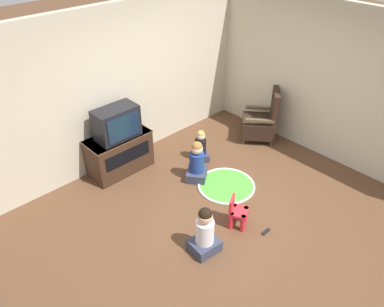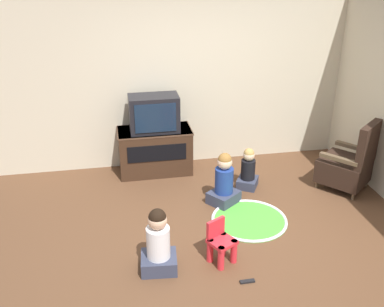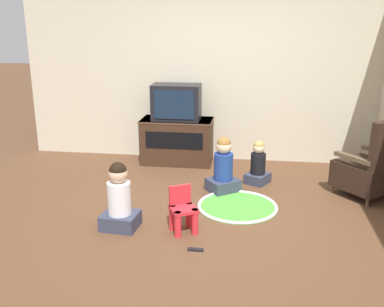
{
  "view_description": "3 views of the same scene",
  "coord_description": "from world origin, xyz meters",
  "px_view_note": "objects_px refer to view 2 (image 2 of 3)",
  "views": [
    {
      "loc": [
        -3.29,
        -2.75,
        3.82
      ],
      "look_at": [
        -0.31,
        0.4,
        0.86
      ],
      "focal_mm": 35.0,
      "sensor_mm": 36.0,
      "label": 1
    },
    {
      "loc": [
        -1.23,
        -4.14,
        3.04
      ],
      "look_at": [
        -0.37,
        0.42,
        0.89
      ],
      "focal_mm": 42.0,
      "sensor_mm": 36.0,
      "label": 2
    },
    {
      "loc": [
        0.45,
        -4.53,
        2.12
      ],
      "look_at": [
        -0.22,
        0.26,
        0.63
      ],
      "focal_mm": 42.0,
      "sensor_mm": 36.0,
      "label": 3
    }
  ],
  "objects_px": {
    "black_armchair": "(349,165)",
    "remote_control": "(247,281)",
    "yellow_kid_chair": "(221,245)",
    "child_watching_center": "(248,170)",
    "child_watching_right": "(224,182)",
    "child_watching_left": "(158,244)",
    "television": "(154,114)",
    "tv_cabinet": "(155,150)"
  },
  "relations": [
    {
      "from": "black_armchair",
      "to": "remote_control",
      "type": "distance_m",
      "value": 2.5
    },
    {
      "from": "black_armchair",
      "to": "yellow_kid_chair",
      "type": "height_order",
      "value": "black_armchair"
    },
    {
      "from": "yellow_kid_chair",
      "to": "child_watching_center",
      "type": "bearing_deg",
      "value": 34.4
    },
    {
      "from": "yellow_kid_chair",
      "to": "child_watching_center",
      "type": "xyz_separation_m",
      "value": [
        0.76,
        1.5,
        0.05
      ]
    },
    {
      "from": "child_watching_center",
      "to": "black_armchair",
      "type": "bearing_deg",
      "value": -73.07
    },
    {
      "from": "child_watching_right",
      "to": "remote_control",
      "type": "height_order",
      "value": "child_watching_right"
    },
    {
      "from": "yellow_kid_chair",
      "to": "child_watching_left",
      "type": "bearing_deg",
      "value": 152.44
    },
    {
      "from": "child_watching_center",
      "to": "remote_control",
      "type": "relative_size",
      "value": 3.86
    },
    {
      "from": "child_watching_left",
      "to": "child_watching_center",
      "type": "relative_size",
      "value": 1.23
    },
    {
      "from": "television",
      "to": "child_watching_center",
      "type": "height_order",
      "value": "television"
    },
    {
      "from": "yellow_kid_chair",
      "to": "child_watching_right",
      "type": "bearing_deg",
      "value": 45.29
    },
    {
      "from": "black_armchair",
      "to": "child_watching_left",
      "type": "distance_m",
      "value": 2.99
    },
    {
      "from": "television",
      "to": "yellow_kid_chair",
      "type": "bearing_deg",
      "value": -78.57
    },
    {
      "from": "television",
      "to": "remote_control",
      "type": "bearing_deg",
      "value": -76.35
    },
    {
      "from": "child_watching_right",
      "to": "yellow_kid_chair",
      "type": "bearing_deg",
      "value": -142.61
    },
    {
      "from": "child_watching_left",
      "to": "remote_control",
      "type": "relative_size",
      "value": 4.76
    },
    {
      "from": "remote_control",
      "to": "child_watching_left",
      "type": "bearing_deg",
      "value": 155.86
    },
    {
      "from": "child_watching_right",
      "to": "child_watching_left",
      "type": "bearing_deg",
      "value": -166.95
    },
    {
      "from": "tv_cabinet",
      "to": "child_watching_left",
      "type": "height_order",
      "value": "child_watching_left"
    },
    {
      "from": "tv_cabinet",
      "to": "television",
      "type": "bearing_deg",
      "value": -90.0
    },
    {
      "from": "child_watching_left",
      "to": "remote_control",
      "type": "height_order",
      "value": "child_watching_left"
    },
    {
      "from": "tv_cabinet",
      "to": "child_watching_left",
      "type": "relative_size",
      "value": 1.47
    },
    {
      "from": "television",
      "to": "yellow_kid_chair",
      "type": "relative_size",
      "value": 1.46
    },
    {
      "from": "black_armchair",
      "to": "television",
      "type": "bearing_deg",
      "value": -60.65
    },
    {
      "from": "television",
      "to": "child_watching_right",
      "type": "xyz_separation_m",
      "value": [
        0.76,
        -1.02,
        -0.61
      ]
    },
    {
      "from": "yellow_kid_chair",
      "to": "child_watching_right",
      "type": "relative_size",
      "value": 0.67
    },
    {
      "from": "yellow_kid_chair",
      "to": "remote_control",
      "type": "xyz_separation_m",
      "value": [
        0.18,
        -0.38,
        -0.19
      ]
    },
    {
      "from": "child_watching_left",
      "to": "child_watching_right",
      "type": "height_order",
      "value": "child_watching_left"
    },
    {
      "from": "tv_cabinet",
      "to": "child_watching_right",
      "type": "bearing_deg",
      "value": -54.1
    },
    {
      "from": "yellow_kid_chair",
      "to": "remote_control",
      "type": "height_order",
      "value": "yellow_kid_chair"
    },
    {
      "from": "yellow_kid_chair",
      "to": "child_watching_left",
      "type": "height_order",
      "value": "child_watching_left"
    },
    {
      "from": "television",
      "to": "yellow_kid_chair",
      "type": "xyz_separation_m",
      "value": [
        0.44,
        -2.16,
        -0.72
      ]
    },
    {
      "from": "tv_cabinet",
      "to": "television",
      "type": "height_order",
      "value": "television"
    },
    {
      "from": "tv_cabinet",
      "to": "child_watching_center",
      "type": "bearing_deg",
      "value": -30.51
    },
    {
      "from": "black_armchair",
      "to": "child_watching_left",
      "type": "relative_size",
      "value": 1.39
    },
    {
      "from": "tv_cabinet",
      "to": "child_watching_center",
      "type": "xyz_separation_m",
      "value": [
        1.19,
        -0.7,
        -0.09
      ]
    },
    {
      "from": "television",
      "to": "child_watching_left",
      "type": "height_order",
      "value": "television"
    },
    {
      "from": "child_watching_center",
      "to": "remote_control",
      "type": "distance_m",
      "value": 1.98
    },
    {
      "from": "child_watching_left",
      "to": "remote_control",
      "type": "bearing_deg",
      "value": -18.08
    },
    {
      "from": "child_watching_left",
      "to": "child_watching_center",
      "type": "bearing_deg",
      "value": 52.69
    },
    {
      "from": "yellow_kid_chair",
      "to": "child_watching_right",
      "type": "height_order",
      "value": "child_watching_right"
    },
    {
      "from": "television",
      "to": "child_watching_left",
      "type": "relative_size",
      "value": 0.96
    }
  ]
}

